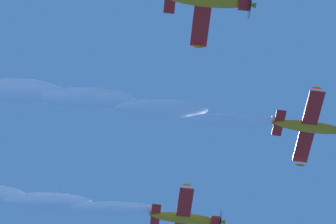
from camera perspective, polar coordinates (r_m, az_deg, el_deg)
name	(u,v)px	position (r m, az deg, el deg)	size (l,w,h in m)	color
airplane_lead	(313,127)	(72.25, 10.87, -1.14)	(8.62, 7.73, 2.97)	orange
airplane_left_wingman	(187,218)	(77.04, 1.45, -8.03)	(8.63, 7.73, 2.72)	orange
airplane_right_wingman	(209,1)	(62.87, 3.13, 8.37)	(8.65, 7.74, 2.66)	orange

